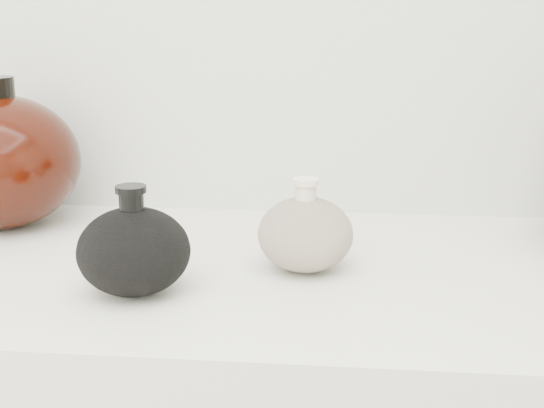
# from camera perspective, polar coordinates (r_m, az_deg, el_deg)

# --- Properties ---
(black_gourd_vase) EXTENTS (0.16, 0.16, 0.12)m
(black_gourd_vase) POSITION_cam_1_polar(r_m,az_deg,el_deg) (0.83, -10.36, -3.45)
(black_gourd_vase) COLOR black
(black_gourd_vase) RESTS_ON display_counter
(cream_gourd_vase) EXTENTS (0.14, 0.14, 0.11)m
(cream_gourd_vase) POSITION_cam_1_polar(r_m,az_deg,el_deg) (0.88, 2.53, -2.23)
(cream_gourd_vase) COLOR beige
(cream_gourd_vase) RESTS_ON display_counter
(left_round_pot) EXTENTS (0.22, 0.22, 0.21)m
(left_round_pot) POSITION_cam_1_polar(r_m,az_deg,el_deg) (1.11, -19.78, 3.07)
(left_round_pot) COLOR black
(left_round_pot) RESTS_ON display_counter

